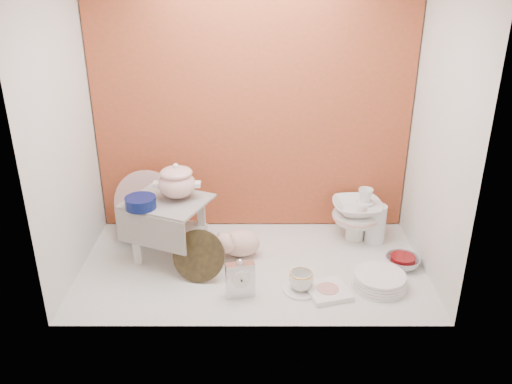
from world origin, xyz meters
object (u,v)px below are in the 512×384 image
(porcelain_tower, at_px, (356,214))
(plush_pig, at_px, (240,243))
(gold_rim_teacup, at_px, (301,280))
(soup_tureen, at_px, (177,181))
(blue_white_vase, at_px, (137,219))
(mantel_clock, at_px, (240,278))
(step_stool, at_px, (169,229))
(crystal_bowl, at_px, (402,262))
(floral_platter, at_px, (147,205))
(dinner_plate_stack, at_px, (380,280))

(porcelain_tower, bearing_deg, plush_pig, -163.36)
(plush_pig, relative_size, gold_rim_teacup, 2.31)
(plush_pig, height_order, porcelain_tower, porcelain_tower)
(soup_tureen, distance_m, blue_white_vase, 0.46)
(blue_white_vase, distance_m, mantel_clock, 0.84)
(step_stool, xyz_separation_m, plush_pig, (0.37, 0.02, -0.09))
(step_stool, xyz_separation_m, mantel_clock, (0.39, -0.36, -0.07))
(soup_tureen, distance_m, crystal_bowl, 1.26)
(floral_platter, bearing_deg, soup_tureen, -45.15)
(gold_rim_teacup, xyz_separation_m, dinner_plate_stack, (0.39, 0.03, -0.02))
(gold_rim_teacup, bearing_deg, blue_white_vase, 149.49)
(blue_white_vase, height_order, mantel_clock, blue_white_vase)
(blue_white_vase, relative_size, gold_rim_teacup, 2.09)
(crystal_bowl, bearing_deg, step_stool, 175.63)
(dinner_plate_stack, height_order, crystal_bowl, dinner_plate_stack)
(mantel_clock, bearing_deg, step_stool, 125.02)
(mantel_clock, height_order, gold_rim_teacup, mantel_clock)
(blue_white_vase, distance_m, dinner_plate_stack, 1.39)
(blue_white_vase, xyz_separation_m, crystal_bowl, (1.46, -0.31, -0.10))
(step_stool, bearing_deg, porcelain_tower, 34.72)
(soup_tureen, relative_size, porcelain_tower, 0.74)
(floral_platter, relative_size, plush_pig, 1.47)
(soup_tureen, xyz_separation_m, blue_white_vase, (-0.27, 0.19, -0.32))
(soup_tureen, height_order, gold_rim_teacup, soup_tureen)
(blue_white_vase, height_order, porcelain_tower, porcelain_tower)
(step_stool, relative_size, crystal_bowl, 2.21)
(step_stool, xyz_separation_m, crystal_bowl, (1.23, -0.09, -0.14))
(soup_tureen, relative_size, blue_white_vase, 0.95)
(soup_tureen, height_order, blue_white_vase, soup_tureen)
(blue_white_vase, bearing_deg, porcelain_tower, -0.08)
(dinner_plate_stack, xyz_separation_m, porcelain_tower, (-0.04, 0.50, 0.12))
(step_stool, height_order, plush_pig, step_stool)
(step_stool, xyz_separation_m, soup_tureen, (0.05, 0.03, 0.27))
(soup_tureen, xyz_separation_m, plush_pig, (0.32, -0.01, -0.36))
(gold_rim_teacup, relative_size, dinner_plate_stack, 0.44)
(soup_tureen, height_order, crystal_bowl, soup_tureen)
(step_stool, relative_size, soup_tureen, 1.70)
(mantel_clock, height_order, plush_pig, mantel_clock)
(porcelain_tower, bearing_deg, soup_tureen, -169.23)
(dinner_plate_stack, bearing_deg, mantel_clock, -173.59)
(blue_white_vase, xyz_separation_m, porcelain_tower, (1.26, -0.00, 0.03))
(floral_platter, bearing_deg, plush_pig, -22.73)
(crystal_bowl, bearing_deg, porcelain_tower, 122.95)
(gold_rim_teacup, height_order, crystal_bowl, gold_rim_teacup)
(blue_white_vase, height_order, crystal_bowl, blue_white_vase)
(gold_rim_teacup, xyz_separation_m, crystal_bowl, (0.55, 0.22, -0.03))
(floral_platter, distance_m, blue_white_vase, 0.10)
(porcelain_tower, bearing_deg, dinner_plate_stack, -85.65)
(step_stool, bearing_deg, blue_white_vase, 158.78)
(step_stool, distance_m, crystal_bowl, 1.25)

